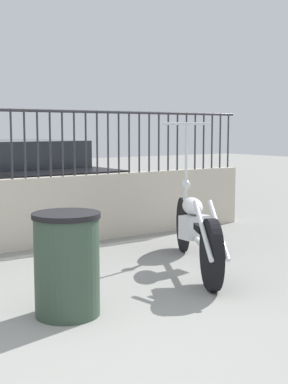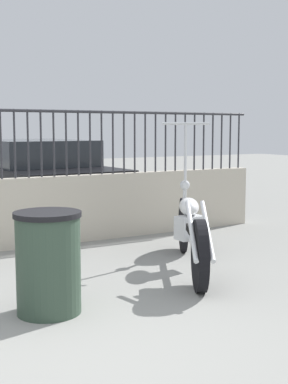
% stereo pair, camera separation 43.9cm
% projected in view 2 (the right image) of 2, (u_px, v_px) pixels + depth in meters
% --- Properties ---
extents(ground_plane, '(40.00, 40.00, 0.00)m').
position_uv_depth(ground_plane, '(53.00, 356.00, 3.36)').
color(ground_plane, gray).
extents(motorcycle_white, '(1.14, 1.93, 1.50)m').
position_uv_depth(motorcycle_white, '(191.00, 231.00, 5.32)').
color(motorcycle_white, black).
rests_on(motorcycle_white, ground_plane).
extents(trash_bin, '(0.52, 0.52, 0.79)m').
position_uv_depth(trash_bin, '(48.00, 262.00, 4.10)').
color(trash_bin, '#334738').
rests_on(trash_bin, ground_plane).
extents(car_black, '(1.88, 4.54, 1.23)m').
position_uv_depth(car_black, '(31.00, 174.00, 9.28)').
color(car_black, black).
rests_on(car_black, ground_plane).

